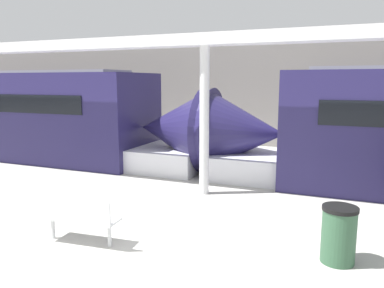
# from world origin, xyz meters

# --- Properties ---
(ground_plane) EXTENTS (60.00, 60.00, 0.00)m
(ground_plane) POSITION_xyz_m (0.00, 0.00, 0.00)
(ground_plane) COLOR #B2AFA8
(station_wall) EXTENTS (56.00, 0.20, 5.00)m
(station_wall) POSITION_xyz_m (0.00, 12.12, 2.50)
(station_wall) COLOR gray
(station_wall) RESTS_ON ground_plane
(bench_near) EXTENTS (1.47, 0.56, 0.87)m
(bench_near) POSITION_xyz_m (-1.44, 0.81, 0.52)
(bench_near) COLOR silver
(bench_near) RESTS_ON ground_plane
(trash_bin) EXTENTS (0.55, 0.55, 0.91)m
(trash_bin) POSITION_xyz_m (2.80, 1.80, 0.46)
(trash_bin) COLOR #2D5138
(trash_bin) RESTS_ON ground_plane
(support_column_near) EXTENTS (0.24, 0.24, 3.66)m
(support_column_near) POSITION_xyz_m (-0.42, 4.46, 1.83)
(support_column_near) COLOR silver
(support_column_near) RESTS_ON ground_plane
(canopy_beam) EXTENTS (28.00, 0.60, 0.28)m
(canopy_beam) POSITION_xyz_m (-0.42, 4.46, 3.80)
(canopy_beam) COLOR silver
(canopy_beam) RESTS_ON support_column_near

